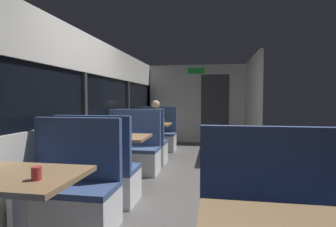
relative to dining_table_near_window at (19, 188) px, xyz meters
name	(u,v)px	position (x,y,z in m)	size (l,w,h in m)	color
ground_plane	(177,188)	(0.89, 2.09, -0.65)	(3.30, 9.20, 0.02)	#514F4C
carriage_window_panel_left	(83,111)	(-0.56, 2.09, 0.47)	(0.09, 8.48, 2.30)	beige
carriage_end_bulkhead	(198,104)	(0.95, 6.28, 0.50)	(2.90, 0.11, 2.30)	beige
carriage_aisle_panel_right	(252,105)	(2.34, 5.09, 0.51)	(0.08, 2.40, 2.30)	beige
dining_table_near_window	(19,188)	(0.00, 0.00, 0.00)	(0.90, 0.70, 0.74)	#9E9EA3
bench_near_window_facing_entry	(70,196)	(0.00, 0.70, -0.31)	(0.95, 0.50, 1.10)	silver
dining_table_mid_window	(118,143)	(0.00, 2.07, 0.00)	(0.90, 0.70, 0.74)	#9E9EA3
bench_mid_window_facing_end	(99,176)	(0.00, 1.37, -0.31)	(0.95, 0.50, 1.10)	silver
bench_mid_window_facing_entry	(132,154)	(0.00, 2.77, -0.31)	(0.95, 0.50, 1.10)	silver
dining_table_far_window	(150,128)	(0.00, 4.15, 0.00)	(0.90, 0.70, 0.74)	#9E9EA3
bench_far_window_facing_end	(142,147)	(0.00, 3.45, -0.31)	(0.95, 0.50, 1.10)	silver
bench_far_window_facing_entry	(157,137)	(0.00, 4.85, -0.31)	(0.95, 0.50, 1.10)	silver
seated_passenger	(156,129)	(0.00, 4.77, -0.10)	(0.47, 0.55, 1.26)	#26262D
coffee_cup_primary	(107,134)	(-0.13, 1.98, 0.15)	(0.07, 0.07, 0.09)	#B23333
coffee_cup_secondary	(37,173)	(0.22, -0.10, 0.15)	(0.07, 0.07, 0.09)	#B23333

